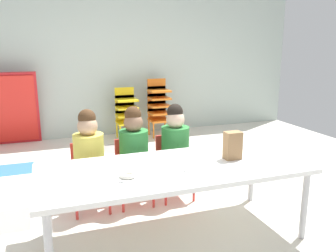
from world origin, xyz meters
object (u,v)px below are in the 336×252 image
Objects in this scene: seated_child_near_camera at (89,151)px; donut_powdered_on_plate at (128,175)px; paper_bag_brown at (233,145)px; paper_plate_center_table at (193,169)px; folded_activity_table at (6,110)px; craft_table at (175,172)px; seated_child_far_right at (175,143)px; kid_chair_orange_stack at (158,104)px; seated_child_middle_seat at (134,147)px; paper_plate_near_edge at (128,178)px; kid_chair_yellow_stack at (126,110)px.

donut_powdered_on_plate is (0.17, -0.76, 0.04)m from seated_child_near_camera.
paper_bag_brown is (1.04, -0.64, 0.13)m from seated_child_near_camera.
seated_child_near_camera is 5.10× the size of paper_plate_center_table.
folded_activity_table reaches higher than donut_powdered_on_plate.
craft_table is at bearing -49.72° from seated_child_near_camera.
seated_child_far_right reaches higher than kid_chair_orange_stack.
kid_chair_orange_stack is (1.40, 2.34, -0.04)m from seated_child_near_camera.
kid_chair_orange_stack is at bearing 66.74° from seated_child_middle_seat.
seated_child_far_right is at bearing 68.93° from craft_table.
paper_bag_brown is at bearing 1.22° from craft_table.
paper_plate_center_table is (-0.38, -0.11, -0.11)m from paper_bag_brown.
donut_powdered_on_plate is (0.00, 0.00, 0.02)m from paper_plate_near_edge.
paper_plate_near_edge is at bearing -163.30° from craft_table.
paper_plate_near_edge is (-0.87, -0.12, -0.11)m from paper_bag_brown.
craft_table is 3.10m from kid_chair_orange_stack.
seated_child_near_camera is 2.50m from kid_chair_yellow_stack.
paper_bag_brown is at bearing -96.99° from kid_chair_orange_stack.
paper_bag_brown is (0.49, 0.01, 0.15)m from craft_table.
folded_activity_table is (-1.41, 3.17, 0.01)m from craft_table.
kid_chair_yellow_stack is (0.32, 2.98, -0.07)m from craft_table.
seated_child_near_camera is at bearing 131.28° from paper_plate_center_table.
craft_table is 2.17× the size of seated_child_middle_seat.
seated_child_far_right is 1.00× the size of kid_chair_orange_stack.
seated_child_middle_seat is at bearing -63.49° from folded_activity_table.
paper_plate_near_edge is 0.49m from paper_plate_center_table.
kid_chair_orange_stack is at bearing -4.78° from folded_activity_table.
seated_child_far_right is at bearing 0.00° from seated_child_near_camera.
paper_bag_brown is at bearing 8.13° from donut_powdered_on_plate.
paper_plate_near_edge reaches higher than craft_table.
seated_child_near_camera is 1.00× the size of seated_child_middle_seat.
paper_plate_center_table is (-0.14, -0.75, 0.02)m from seated_child_far_right.
craft_table is 0.40m from donut_powdered_on_plate.
craft_table is at bearing 16.70° from paper_plate_near_edge.
craft_table is 2.17× the size of seated_child_near_camera.
craft_table is 1.83× the size of folded_activity_table.
seated_child_near_camera is 2.67m from folded_activity_table.
kid_chair_yellow_stack is (0.07, 2.34, -0.10)m from seated_child_far_right.
seated_child_near_camera and seated_child_far_right have the same top height.
seated_child_middle_seat is (0.40, 0.00, 0.00)m from seated_child_near_camera.
seated_child_far_right is 7.78× the size of donut_powdered_on_plate.
seated_child_near_camera is at bearing 102.39° from paper_plate_near_edge.
paper_plate_center_table is (-0.21, -3.08, 0.12)m from kid_chair_yellow_stack.
seated_child_middle_seat is 0.91m from paper_bag_brown.
seated_child_near_camera is 0.80m from seated_child_far_right.
craft_table is at bearing -111.07° from seated_child_far_right.
kid_chair_orange_stack is 3.00m from paper_bag_brown.
donut_powdered_on_plate reaches higher than paper_plate_center_table.
paper_plate_center_table is at bearing 1.63° from paper_plate_near_edge.
seated_child_middle_seat reaches higher than paper_plate_center_table.
craft_table is at bearing 137.04° from paper_plate_center_table.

